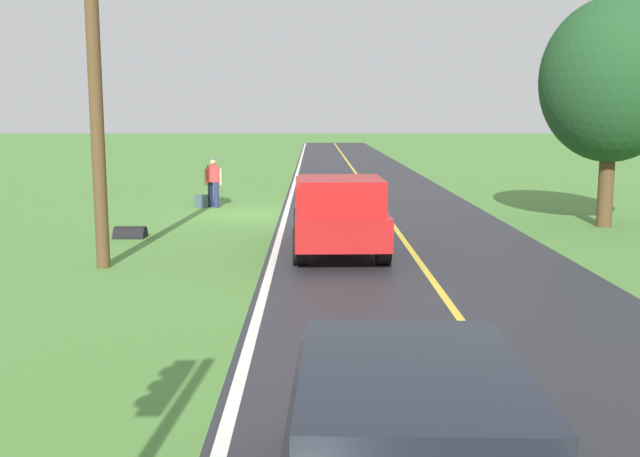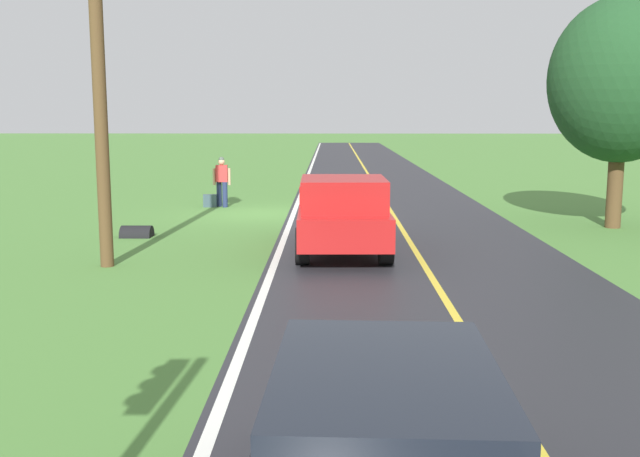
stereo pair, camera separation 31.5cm
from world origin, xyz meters
name	(u,v)px [view 1 (the left image)]	position (x,y,z in m)	size (l,w,h in m)	color
ground_plane	(251,214)	(0.00, 0.00, 0.00)	(200.00, 200.00, 0.00)	#4C7F38
road_surface	(385,214)	(-4.37, 0.00, 0.00)	(6.81, 120.00, 0.00)	#28282D
lane_edge_line	(286,214)	(-1.14, 0.00, 0.01)	(0.16, 117.60, 0.00)	silver
lane_centre_line	(385,214)	(-4.37, 0.00, 0.01)	(0.14, 117.60, 0.00)	gold
hitchhiker_walking	(213,179)	(1.45, -1.83, 0.98)	(0.62, 0.51, 1.75)	navy
suitcase_carried	(201,201)	(1.86, -1.72, 0.22)	(0.20, 0.46, 0.44)	#384C56
pickup_truck_passing	(338,211)	(-2.62, 6.66, 0.97)	(2.18, 5.44, 1.82)	#B21919
tree_far_side_near	(612,81)	(-10.42, 2.78, 4.14)	(4.00, 4.00, 6.45)	brown
utility_pole_roadside	(94,59)	(2.41, 8.36, 4.33)	(0.28, 0.28, 8.65)	brown
drainage_culvert	(131,237)	(2.77, 4.56, 0.00)	(0.60, 0.60, 0.80)	black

